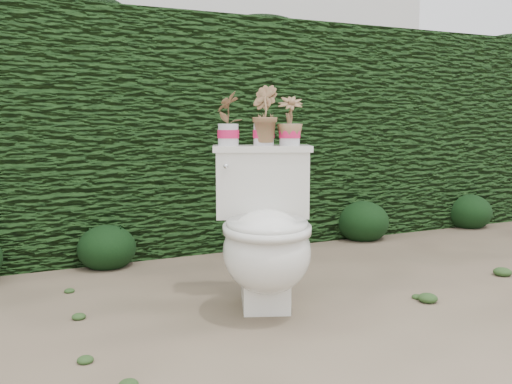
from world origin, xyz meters
name	(u,v)px	position (x,y,z in m)	size (l,w,h in m)	color
ground	(265,303)	(0.00, 0.00, 0.00)	(60.00, 60.00, 0.00)	gray
hedge	(169,134)	(0.00, 1.60, 0.80)	(8.00, 1.00, 1.60)	#1E4115
house_wall	(119,43)	(0.60, 6.00, 2.00)	(8.00, 3.50, 4.00)	silver
toilet	(265,236)	(-0.03, -0.06, 0.36)	(0.67, 0.80, 0.78)	silver
potted_plant_left	(228,120)	(-0.10, 0.23, 0.90)	(0.14, 0.09, 0.26)	#24742A
potted_plant_center	(264,117)	(0.07, 0.16, 0.92)	(0.16, 0.13, 0.29)	#24742A
potted_plant_right	(290,122)	(0.19, 0.11, 0.89)	(0.13, 0.13, 0.24)	#24742A
liriope_clump_2	(107,243)	(-0.57, 1.07, 0.14)	(0.36, 0.36, 0.29)	black
liriope_clump_3	(255,232)	(0.43, 1.03, 0.14)	(0.35, 0.35, 0.28)	black
liriope_clump_4	(363,218)	(1.36, 1.07, 0.16)	(0.40, 0.40, 0.32)	black
liriope_clump_5	(469,209)	(2.47, 1.09, 0.15)	(0.38, 0.38, 0.31)	black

